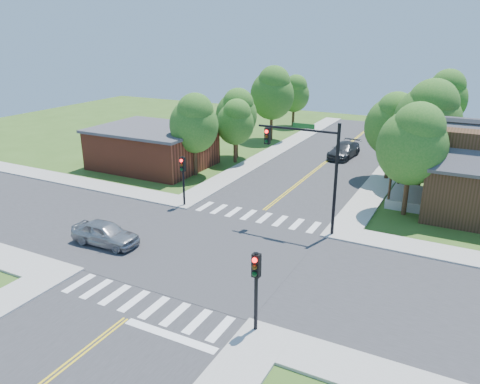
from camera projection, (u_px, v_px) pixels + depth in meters
The scene contains 25 objects.
ground at pixel (211, 253), 27.44m from camera, with size 100.00×100.00×0.00m, color #34551A.
road_ns at pixel (211, 252), 27.44m from camera, with size 10.00×90.00×0.04m, color #2D2D30.
road_ew at pixel (211, 252), 27.43m from camera, with size 90.00×10.00×0.04m, color #2D2D30.
intersection_patch at pixel (211, 253), 27.44m from camera, with size 10.20×10.20×0.06m, color #2D2D30.
sidewalk_nw at pixel (157, 157), 47.54m from camera, with size 40.00×40.00×0.14m.
crosswalk_north at pixel (256, 216), 32.62m from camera, with size 8.85×2.00×0.01m.
crosswalk_south at pixel (144, 304), 22.24m from camera, with size 8.85×2.00×0.01m.
centerline at pixel (211, 252), 27.43m from camera, with size 0.30×90.00×0.01m.
stop_bar at pixel (170, 336), 19.99m from camera, with size 4.60×0.45×0.09m, color white.
signal_mast_ne at pixel (310, 159), 28.81m from camera, with size 5.30×0.42×7.20m.
signal_pole_se at pixel (256, 278), 19.42m from camera, with size 0.34×0.42×3.80m.
signal_pole_nw at pixel (183, 172), 33.66m from camera, with size 0.34×0.42×3.80m.
building_nw at pixel (153, 147), 44.04m from camera, with size 10.40×8.40×3.73m.
tree_e_a at pixel (413, 142), 31.28m from camera, with size 4.69×4.46×7.98m.
tree_e_b at pixel (428, 118), 36.39m from camera, with size 5.24×4.98×8.91m.
tree_e_c at pixel (436, 113), 43.32m from camera, with size 4.53×4.30×7.69m.
tree_e_d at pixel (445, 96), 50.66m from camera, with size 4.95×4.70×8.41m.
tree_w_a at pixel (194, 122), 40.26m from camera, with size 4.32×4.10×7.34m.
tree_w_b at pixel (237, 112), 45.97m from camera, with size 4.14×3.93×7.03m.
tree_w_c at pixel (272, 92), 53.09m from camera, with size 5.04×4.79×8.56m.
tree_w_d at pixel (295, 93), 61.14m from camera, with size 4.01×3.81×6.82m.
tree_house at pixel (393, 123), 38.96m from camera, with size 4.48×4.25×7.61m.
tree_bldg at pixel (236, 121), 44.53m from camera, with size 3.67×3.49×6.24m.
car_silver at pixel (105, 234), 28.19m from camera, with size 4.37×1.89×1.47m, color #9C9EA2.
car_dgrey at pixel (344, 151), 47.26m from camera, with size 2.53×5.33×1.50m, color #2C2E31.
Camera 1 is at (12.90, -21.14, 12.46)m, focal length 35.00 mm.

